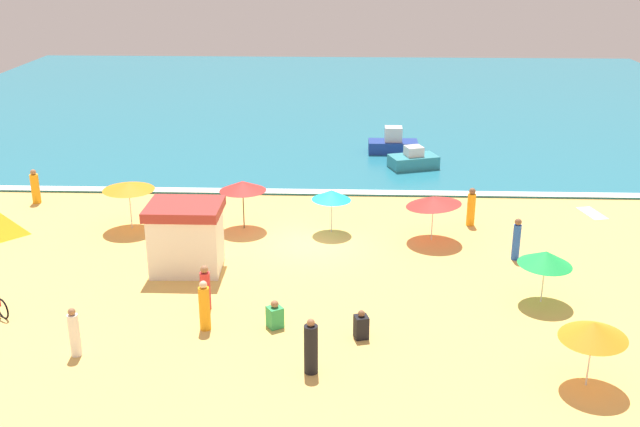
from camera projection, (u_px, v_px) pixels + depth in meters
ground_plane at (310, 243)px, 30.38m from camera, size 60.00×60.00×0.00m
ocean_water at (329, 101)px, 56.62m from camera, size 60.00×44.00×0.10m
wave_breaker_foam at (316, 192)px, 36.25m from camera, size 57.00×0.70×0.01m
lifeguard_cabana at (186, 236)px, 27.58m from camera, size 2.69×2.25×2.56m
beach_umbrella_0 at (332, 195)px, 30.98m from camera, size 1.93×1.92×1.87m
beach_umbrella_1 at (593, 330)px, 20.16m from camera, size 2.57×2.56×2.01m
beach_umbrella_2 at (433, 201)px, 30.15m from camera, size 2.88×2.87×1.99m
beach_umbrella_3 at (128, 186)px, 31.34m from camera, size 2.76×2.76×2.06m
beach_umbrella_4 at (243, 186)px, 31.32m from camera, size 2.48×2.49×2.11m
beach_umbrella_5 at (546, 258)px, 24.93m from camera, size 2.54×2.54×1.90m
beachgoer_0 at (204, 307)px, 23.46m from camera, size 0.44×0.44×1.67m
beachgoer_1 at (35, 187)px, 34.77m from camera, size 0.47×0.47×1.62m
beachgoer_2 at (74, 333)px, 22.00m from camera, size 0.38×0.38×1.55m
beachgoer_3 at (516, 240)px, 28.60m from camera, size 0.42×0.42×1.66m
beachgoer_4 at (205, 288)px, 24.78m from camera, size 0.45×0.45×1.56m
beachgoer_5 at (311, 348)px, 21.11m from camera, size 0.56×0.56×1.70m
beachgoer_6 at (471, 208)px, 32.03m from camera, size 0.48×0.48×1.67m
beachgoer_7 at (275, 316)px, 23.73m from camera, size 0.61×0.61×0.93m
beachgoer_8 at (361, 326)px, 23.08m from camera, size 0.50×0.50×0.94m
beach_towel_0 at (192, 244)px, 30.33m from camera, size 1.43×1.31×0.01m
beach_towel_1 at (592, 213)px, 33.69m from camera, size 1.05×1.78×0.01m
small_boat_0 at (413, 160)px, 39.89m from camera, size 2.78×2.11×1.17m
small_boat_1 at (393, 144)px, 42.71m from camera, size 2.79×1.36×1.49m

